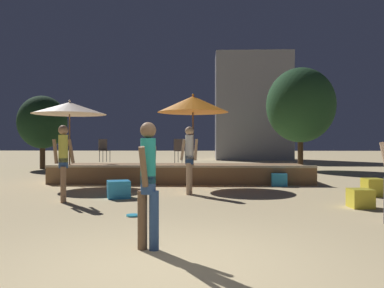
% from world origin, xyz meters
% --- Properties ---
extents(ground_plane, '(120.00, 120.00, 0.00)m').
position_xyz_m(ground_plane, '(0.00, 0.00, 0.00)').
color(ground_plane, '#D1B784').
extents(wooden_deck, '(9.12, 2.88, 0.66)m').
position_xyz_m(wooden_deck, '(-0.43, 9.60, 0.29)').
color(wooden_deck, olive).
rests_on(wooden_deck, ground).
extents(patio_umbrella_0, '(2.38, 2.38, 3.06)m').
position_xyz_m(patio_umbrella_0, '(0.01, 8.22, 2.71)').
color(patio_umbrella_0, brown).
rests_on(patio_umbrella_0, ground).
extents(patio_umbrella_1, '(2.49, 2.49, 2.89)m').
position_xyz_m(patio_umbrella_1, '(-4.22, 8.33, 2.60)').
color(patio_umbrella_1, brown).
rests_on(patio_umbrella_1, ground).
extents(cube_seat_0, '(0.48, 0.48, 0.41)m').
position_xyz_m(cube_seat_0, '(3.82, 4.00, 0.21)').
color(cube_seat_0, yellow).
rests_on(cube_seat_0, ground).
extents(cube_seat_1, '(0.71, 0.71, 0.44)m').
position_xyz_m(cube_seat_1, '(-1.82, 5.26, 0.22)').
color(cube_seat_1, '#2D9EDB').
rests_on(cube_seat_1, ground).
extents(cube_seat_2, '(0.49, 0.49, 0.47)m').
position_xyz_m(cube_seat_2, '(4.89, 5.80, 0.23)').
color(cube_seat_2, yellow).
rests_on(cube_seat_2, ground).
extents(cube_seat_3, '(0.55, 0.55, 0.41)m').
position_xyz_m(cube_seat_3, '(2.85, 8.09, 0.21)').
color(cube_seat_3, '#2D9EDB').
rests_on(cube_seat_3, ground).
extents(person_1, '(0.52, 0.31, 1.87)m').
position_xyz_m(person_1, '(-0.01, 5.97, 1.04)').
color(person_1, tan).
rests_on(person_1, ground).
extents(person_2, '(0.29, 0.52, 1.70)m').
position_xyz_m(person_2, '(-0.34, 0.65, 0.92)').
color(person_2, '#2D4C7F').
rests_on(person_2, ground).
extents(person_4, '(0.51, 0.30, 1.84)m').
position_xyz_m(person_4, '(-2.97, 4.51, 1.03)').
color(person_4, '#997051').
rests_on(person_4, ground).
extents(bistro_chair_0, '(0.44, 0.44, 0.90)m').
position_xyz_m(bistro_chair_0, '(-0.56, 9.77, 1.20)').
color(bistro_chair_0, '#47474C').
rests_on(bistro_chair_0, wooden_deck).
extents(bistro_chair_1, '(0.48, 0.48, 0.90)m').
position_xyz_m(bistro_chair_1, '(-3.59, 10.34, 1.20)').
color(bistro_chair_1, '#47474C').
rests_on(bistro_chair_1, wooden_deck).
extents(frisbee_disc, '(0.25, 0.25, 0.03)m').
position_xyz_m(frisbee_disc, '(-0.98, 2.88, 0.02)').
color(frisbee_disc, '#33B2D8').
rests_on(frisbee_disc, ground).
extents(background_tree_0, '(3.54, 3.54, 5.32)m').
position_xyz_m(background_tree_0, '(5.40, 15.38, 3.37)').
color(background_tree_0, '#3D2B1C').
rests_on(background_tree_0, ground).
extents(background_tree_1, '(2.59, 2.59, 3.95)m').
position_xyz_m(background_tree_1, '(-8.37, 15.61, 2.52)').
color(background_tree_1, '#3D2B1C').
rests_on(background_tree_1, ground).
extents(distant_building, '(6.19, 3.33, 8.77)m').
position_xyz_m(distant_building, '(4.39, 27.03, 4.38)').
color(distant_building, gray).
rests_on(distant_building, ground).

